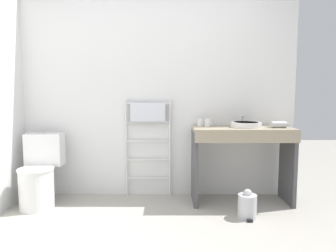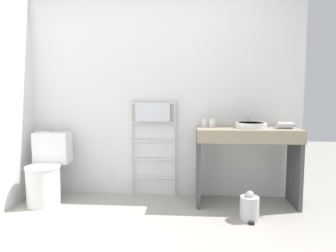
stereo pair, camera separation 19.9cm
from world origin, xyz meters
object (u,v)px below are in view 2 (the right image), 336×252
towel_radiator (153,126)px  cup_near_edge (212,123)px  toilet (47,172)px  cup_near_wall (205,123)px  trash_bin (249,208)px  sink_basin (251,125)px  hair_dryer (286,125)px

towel_radiator → cup_near_edge: 0.70m
toilet → towel_radiator: bearing=15.0°
towel_radiator → cup_near_wall: (0.61, -0.08, 0.05)m
cup_near_edge → trash_bin: bearing=-58.2°
trash_bin → cup_near_edge: bearing=121.8°
towel_radiator → sink_basin: bearing=-10.8°
towel_radiator → cup_near_edge: size_ratio=12.85×
toilet → cup_near_edge: size_ratio=8.73×
towel_radiator → sink_basin: 1.11m
sink_basin → cup_near_wall: bearing=164.7°
towel_radiator → trash_bin: bearing=-32.8°
toilet → towel_radiator: size_ratio=0.68×
toilet → sink_basin: sink_basin is taller
cup_near_wall → cup_near_edge: size_ratio=0.99×
trash_bin → toilet: bearing=171.1°
sink_basin → toilet: bearing=-177.4°
sink_basin → trash_bin: size_ratio=1.16×
sink_basin → cup_near_wall: 0.50m
hair_dryer → trash_bin: 0.96m
cup_near_edge → hair_dryer: bearing=-8.4°
toilet → cup_near_wall: (1.76, 0.23, 0.54)m
sink_basin → trash_bin: 0.87m
cup_near_edge → trash_bin: 0.98m
towel_radiator → cup_near_edge: (0.68, -0.13, 0.05)m
sink_basin → hair_dryer: hair_dryer is taller
sink_basin → cup_near_edge: 0.41m
toilet → cup_near_wall: bearing=7.5°
towel_radiator → sink_basin: size_ratio=3.46×
cup_near_wall → trash_bin: cup_near_wall is taller
towel_radiator → trash_bin: 1.39m
sink_basin → cup_near_edge: bearing=168.8°
hair_dryer → trash_bin: bearing=-136.7°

